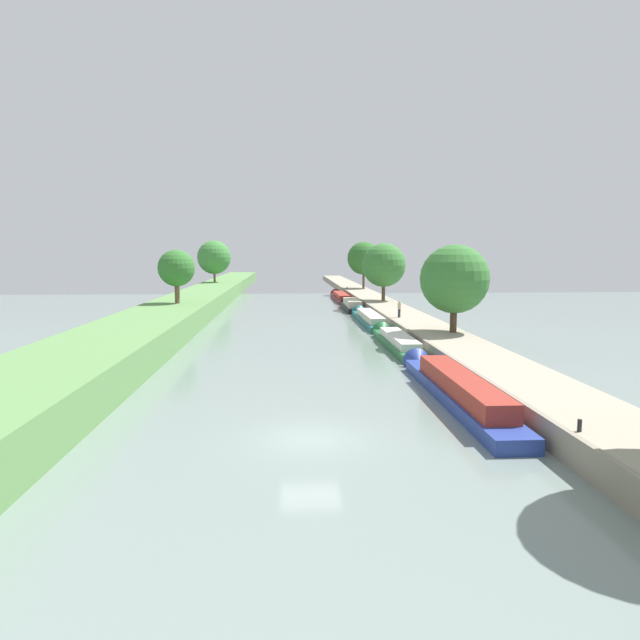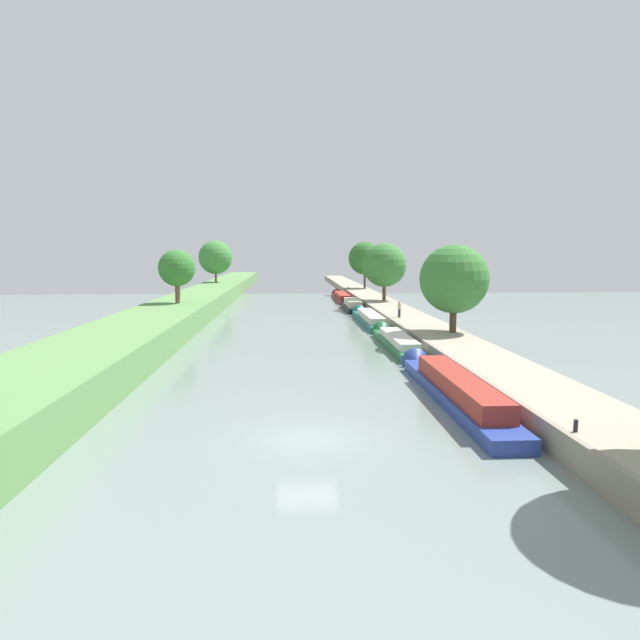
{
  "view_description": "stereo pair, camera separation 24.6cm",
  "coord_description": "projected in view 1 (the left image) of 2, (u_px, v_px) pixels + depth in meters",
  "views": [
    {
      "loc": [
        -0.93,
        -21.94,
        7.61
      ],
      "look_at": [
        2.31,
        31.74,
        1.0
      ],
      "focal_mm": 31.13,
      "sensor_mm": 36.0,
      "label": 1
    },
    {
      "loc": [
        -0.68,
        -21.95,
        7.61
      ],
      "look_at": [
        2.31,
        31.74,
        1.0
      ],
      "focal_mm": 31.13,
      "sensor_mm": 36.0,
      "label": 2
    }
  ],
  "objects": [
    {
      "name": "mooring_bollard_far",
      "position": [
        347.0,
        288.0,
        96.33
      ],
      "size": [
        0.16,
        0.16,
        0.45
      ],
      "color": "black",
      "rests_on": "right_towpath"
    },
    {
      "name": "narrowboat_black",
      "position": [
        351.0,
        305.0,
        73.5
      ],
      "size": [
        2.06,
        11.01,
        2.13
      ],
      "color": "black",
      "rests_on": "ground_plane"
    },
    {
      "name": "mooring_bollard_near",
      "position": [
        580.0,
        425.0,
        19.98
      ],
      "size": [
        0.16,
        0.16,
        0.45
      ],
      "color": "black",
      "rests_on": "right_towpath"
    },
    {
      "name": "stone_quay",
      "position": [
        529.0,
        420.0,
        23.19
      ],
      "size": [
        0.25,
        260.0,
        1.22
      ],
      "color": "gray",
      "rests_on": "ground_plane"
    },
    {
      "name": "narrowboat_blue",
      "position": [
        454.0,
        387.0,
        28.78
      ],
      "size": [
        1.89,
        16.69,
        2.11
      ],
      "color": "#283D93",
      "rests_on": "ground_plane"
    },
    {
      "name": "tree_leftbank_downstream",
      "position": [
        176.0,
        268.0,
        58.62
      ],
      "size": [
        3.89,
        3.89,
        5.69
      ],
      "color": "brown",
      "rests_on": "left_grassy_bank"
    },
    {
      "name": "ground_plane",
      "position": [
        310.0,
        439.0,
        22.72
      ],
      "size": [
        160.0,
        160.0,
        0.0
      ],
      "primitive_type": "plane",
      "color": "slate"
    },
    {
      "name": "tree_leftbank_upstream",
      "position": [
        214.0,
        257.0,
        99.44
      ],
      "size": [
        6.01,
        6.01,
        7.49
      ],
      "color": "brown",
      "rests_on": "left_grassy_bank"
    },
    {
      "name": "tree_rightbank_midfar",
      "position": [
        384.0,
        265.0,
        73.25
      ],
      "size": [
        5.76,
        5.76,
        7.6
      ],
      "color": "brown",
      "rests_on": "right_towpath"
    },
    {
      "name": "tree_rightbank_midnear",
      "position": [
        455.0,
        279.0,
        44.23
      ],
      "size": [
        5.5,
        5.5,
        7.05
      ],
      "color": "#4C3828",
      "rests_on": "right_towpath"
    },
    {
      "name": "right_towpath",
      "position": [
        583.0,
        420.0,
        23.33
      ],
      "size": [
        4.4,
        260.0,
        1.17
      ],
      "color": "#9E937F",
      "rests_on": "ground_plane"
    },
    {
      "name": "person_walking",
      "position": [
        399.0,
        309.0,
        54.8
      ],
      "size": [
        0.34,
        0.34,
        1.66
      ],
      "color": "#282D42",
      "rests_on": "right_towpath"
    },
    {
      "name": "narrowboat_green",
      "position": [
        396.0,
        341.0,
        44.79
      ],
      "size": [
        1.87,
        13.99,
        1.77
      ],
      "color": "#1E6033",
      "rests_on": "ground_plane"
    },
    {
      "name": "tree_rightbank_far",
      "position": [
        364.0,
        258.0,
        98.35
      ],
      "size": [
        5.84,
        5.84,
        8.27
      ],
      "color": "brown",
      "rests_on": "right_towpath"
    },
    {
      "name": "narrowboat_teal",
      "position": [
        368.0,
        318.0,
        59.82
      ],
      "size": [
        1.84,
        16.1,
        1.82
      ],
      "color": "#195B60",
      "rests_on": "ground_plane"
    },
    {
      "name": "narrowboat_maroon",
      "position": [
        340.0,
        297.0,
        88.72
      ],
      "size": [
        1.95,
        17.13,
        1.85
      ],
      "color": "maroon",
      "rests_on": "ground_plane"
    }
  ]
}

